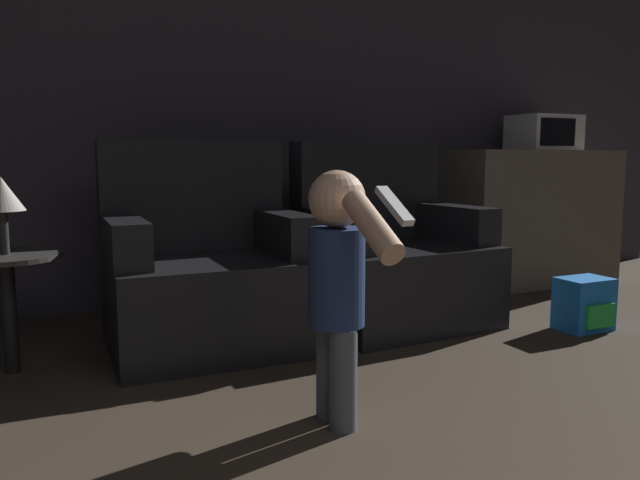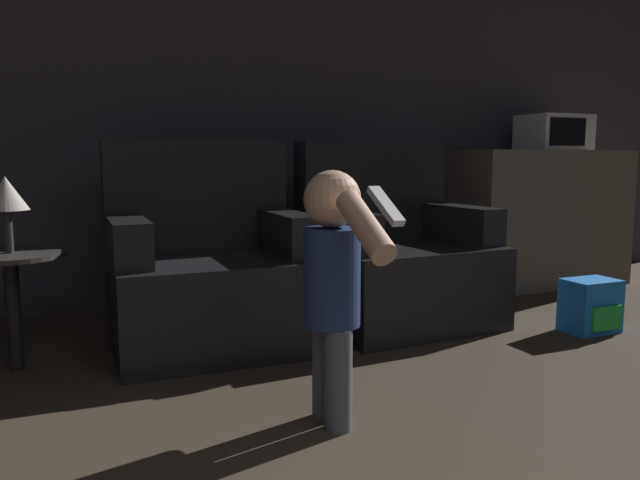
{
  "view_description": "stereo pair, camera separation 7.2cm",
  "coord_description": "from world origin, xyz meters",
  "px_view_note": "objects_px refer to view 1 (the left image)",
  "views": [
    {
      "loc": [
        -0.78,
        0.65,
        0.9
      ],
      "look_at": [
        0.31,
        2.99,
        0.56
      ],
      "focal_mm": 35.0,
      "sensor_mm": 36.0,
      "label": 1
    },
    {
      "loc": [
        -0.71,
        0.62,
        0.9
      ],
      "look_at": [
        0.31,
        2.99,
        0.56
      ],
      "focal_mm": 35.0,
      "sensor_mm": 36.0,
      "label": 2
    }
  ],
  "objects_px": {
    "armchair_left": "(206,275)",
    "person_toddler": "(338,277)",
    "armchair_right": "(390,260)",
    "lamp": "(1,196)",
    "microwave": "(544,133)",
    "toy_backpack": "(584,304)"
  },
  "relations": [
    {
      "from": "armchair_right",
      "to": "person_toddler",
      "type": "relative_size",
      "value": 1.15
    },
    {
      "from": "armchair_left",
      "to": "microwave",
      "type": "distance_m",
      "value": 2.8
    },
    {
      "from": "armchair_left",
      "to": "lamp",
      "type": "xyz_separation_m",
      "value": [
        -0.86,
        -0.06,
        0.41
      ]
    },
    {
      "from": "armchair_right",
      "to": "lamp",
      "type": "relative_size",
      "value": 3.09
    },
    {
      "from": "armchair_left",
      "to": "person_toddler",
      "type": "relative_size",
      "value": 1.15
    },
    {
      "from": "armchair_left",
      "to": "armchair_right",
      "type": "distance_m",
      "value": 1.04
    },
    {
      "from": "armchair_right",
      "to": "microwave",
      "type": "bearing_deg",
      "value": 15.51
    },
    {
      "from": "armchair_right",
      "to": "person_toddler",
      "type": "distance_m",
      "value": 1.42
    },
    {
      "from": "toy_backpack",
      "to": "lamp",
      "type": "height_order",
      "value": "lamp"
    },
    {
      "from": "armchair_right",
      "to": "toy_backpack",
      "type": "height_order",
      "value": "armchair_right"
    },
    {
      "from": "person_toddler",
      "to": "lamp",
      "type": "relative_size",
      "value": 2.7
    },
    {
      "from": "person_toddler",
      "to": "armchair_right",
      "type": "bearing_deg",
      "value": -37.57
    },
    {
      "from": "microwave",
      "to": "armchair_right",
      "type": "bearing_deg",
      "value": -161.28
    },
    {
      "from": "toy_backpack",
      "to": "microwave",
      "type": "height_order",
      "value": "microwave"
    },
    {
      "from": "microwave",
      "to": "person_toddler",
      "type": "bearing_deg",
      "value": -146.5
    },
    {
      "from": "person_toddler",
      "to": "lamp",
      "type": "bearing_deg",
      "value": 45.18
    },
    {
      "from": "armchair_left",
      "to": "microwave",
      "type": "height_order",
      "value": "microwave"
    },
    {
      "from": "toy_backpack",
      "to": "lamp",
      "type": "relative_size",
      "value": 0.86
    },
    {
      "from": "person_toddler",
      "to": "toy_backpack",
      "type": "xyz_separation_m",
      "value": [
        1.71,
        0.51,
        -0.37
      ]
    },
    {
      "from": "armchair_left",
      "to": "armchair_right",
      "type": "relative_size",
      "value": 1.0
    },
    {
      "from": "lamp",
      "to": "armchair_right",
      "type": "bearing_deg",
      "value": 1.76
    },
    {
      "from": "armchair_right",
      "to": "toy_backpack",
      "type": "bearing_deg",
      "value": -38.69
    }
  ]
}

